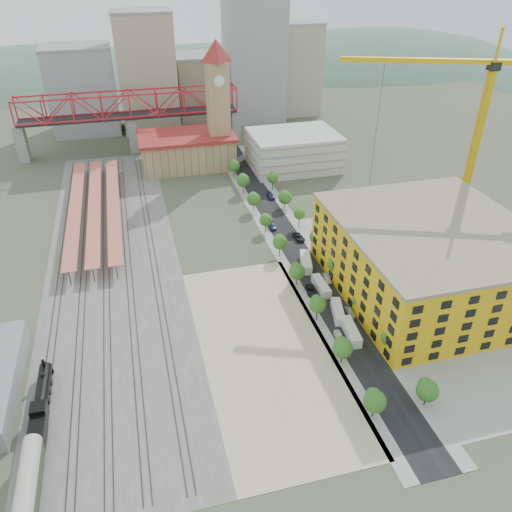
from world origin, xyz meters
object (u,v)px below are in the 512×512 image
object	(u,v)px
clock_tower	(218,93)
site_trailer_d	(306,262)
coach	(28,491)
site_trailer_c	(321,286)
site_trailer_b	(338,312)
construction_building	(429,258)
locomotive	(42,401)
site_trailer_a	(351,332)
car_0	(339,337)
tower_crane	(469,114)

from	to	relation	value
clock_tower	site_trailer_d	size ratio (longest dim) A/B	5.39
clock_tower	coach	world-z (taller)	clock_tower
clock_tower	site_trailer_d	xyz separation A→B (m)	(8.00, -81.88, -27.38)
site_trailer_c	site_trailer_b	bearing A→B (deg)	-91.24
construction_building	site_trailer_b	bearing A→B (deg)	-169.59
clock_tower	site_trailer_d	world-z (taller)	clock_tower
coach	locomotive	bearing A→B (deg)	90.00
clock_tower	coach	xyz separation A→B (m)	(-58.00, -136.83, -25.70)
construction_building	site_trailer_a	size ratio (longest dim) A/B	5.55
site_trailer_b	construction_building	bearing A→B (deg)	24.26
locomotive	coach	bearing A→B (deg)	-90.00
site_trailer_d	car_0	world-z (taller)	site_trailer_d
clock_tower	site_trailer_b	world-z (taller)	clock_tower
tower_crane	car_0	distance (m)	75.25
construction_building	car_0	size ratio (longest dim) A/B	11.92
locomotive	coach	distance (m)	19.78
tower_crane	site_trailer_b	xyz separation A→B (m)	(-49.50, -32.44, -35.09)
coach	site_trailer_d	size ratio (longest dim) A/B	1.86
site_trailer_b	car_0	distance (m)	8.63
construction_building	clock_tower	bearing A→B (deg)	108.78
tower_crane	car_0	bearing A→B (deg)	-142.34
clock_tower	tower_crane	distance (m)	92.71
construction_building	locomotive	size ratio (longest dim) A/B	2.35
clock_tower	car_0	size ratio (longest dim) A/B	12.25
clock_tower	coach	size ratio (longest dim) A/B	2.89
coach	site_trailer_a	size ratio (longest dim) A/B	1.97
site_trailer_d	site_trailer_a	bearing A→B (deg)	-76.42
car_0	tower_crane	bearing A→B (deg)	44.05
site_trailer_b	site_trailer_a	bearing A→B (deg)	-76.16
construction_building	car_0	world-z (taller)	construction_building
tower_crane	site_trailer_b	distance (m)	68.81
coach	site_trailer_c	size ratio (longest dim) A/B	2.08
tower_crane	site_trailer_c	bearing A→B (deg)	-156.61
locomotive	site_trailer_c	size ratio (longest dim) A/B	2.50
site_trailer_c	car_0	xyz separation A→B (m)	(-3.00, -19.11, -0.46)
site_trailer_b	site_trailer_c	world-z (taller)	site_trailer_c
coach	car_0	distance (m)	67.45
site_trailer_b	site_trailer_d	bearing A→B (deg)	103.84
clock_tower	site_trailer_d	bearing A→B (deg)	-84.42
car_0	coach	bearing A→B (deg)	-152.78
tower_crane	car_0	size ratio (longest dim) A/B	13.85
tower_crane	site_trailer_c	xyz separation A→B (m)	(-49.50, -21.41, -35.09)
site_trailer_c	site_trailer_d	distance (m)	11.86
coach	tower_crane	world-z (taller)	tower_crane
clock_tower	tower_crane	size ratio (longest dim) A/B	0.88
tower_crane	site_trailer_c	distance (m)	64.35
locomotive	site_trailer_b	size ratio (longest dim) A/B	2.50
coach	site_trailer_c	bearing A→B (deg)	33.14
site_trailer_a	site_trailer_d	distance (m)	30.62
locomotive	site_trailer_a	bearing A→B (deg)	3.96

